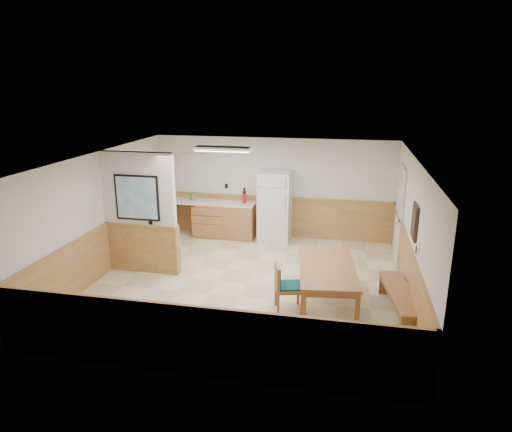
% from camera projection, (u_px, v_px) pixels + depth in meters
% --- Properties ---
extents(ground, '(6.00, 6.00, 0.00)m').
position_uv_depth(ground, '(247.00, 284.00, 8.96)').
color(ground, beige).
rests_on(ground, ground).
extents(ceiling, '(6.00, 6.00, 0.02)m').
position_uv_depth(ceiling, '(246.00, 157.00, 8.25)').
color(ceiling, white).
rests_on(ceiling, back_wall).
extents(back_wall, '(6.00, 0.02, 2.50)m').
position_uv_depth(back_wall, '(273.00, 188.00, 11.42)').
color(back_wall, silver).
rests_on(back_wall, ground).
extents(right_wall, '(0.02, 6.00, 2.50)m').
position_uv_depth(right_wall, '(412.00, 233.00, 8.02)').
color(right_wall, silver).
rests_on(right_wall, ground).
extents(left_wall, '(0.02, 6.00, 2.50)m').
position_uv_depth(left_wall, '(101.00, 214.00, 9.18)').
color(left_wall, silver).
rests_on(left_wall, ground).
extents(wainscot_back, '(6.00, 0.04, 1.00)m').
position_uv_depth(wainscot_back, '(272.00, 217.00, 11.61)').
color(wainscot_back, tan).
rests_on(wainscot_back, ground).
extents(wainscot_right, '(0.04, 6.00, 1.00)m').
position_uv_depth(wainscot_right, '(407.00, 272.00, 8.24)').
color(wainscot_right, tan).
rests_on(wainscot_right, ground).
extents(wainscot_left, '(0.04, 6.00, 1.00)m').
position_uv_depth(wainscot_left, '(106.00, 249.00, 9.39)').
color(wainscot_left, tan).
rests_on(wainscot_left, ground).
extents(partition_wall, '(1.50, 0.20, 2.50)m').
position_uv_depth(partition_wall, '(140.00, 214.00, 9.22)').
color(partition_wall, silver).
rests_on(partition_wall, ground).
extents(kitchen_counter, '(2.20, 0.61, 1.00)m').
position_uv_depth(kitchen_counter, '(224.00, 219.00, 11.58)').
color(kitchen_counter, '#A7713B').
rests_on(kitchen_counter, ground).
extents(exterior_door, '(0.07, 1.02, 2.15)m').
position_uv_depth(exterior_door, '(399.00, 214.00, 9.87)').
color(exterior_door, silver).
rests_on(exterior_door, ground).
extents(kitchen_window, '(0.80, 0.04, 1.00)m').
position_uv_depth(kitchen_window, '(192.00, 173.00, 11.72)').
color(kitchen_window, silver).
rests_on(kitchen_window, back_wall).
extents(wall_painting, '(0.04, 0.50, 0.60)m').
position_uv_depth(wall_painting, '(414.00, 222.00, 7.66)').
color(wall_painting, '#382116').
rests_on(wall_painting, right_wall).
extents(fluorescent_fixture, '(1.20, 0.30, 0.09)m').
position_uv_depth(fluorescent_fixture, '(223.00, 149.00, 9.64)').
color(fluorescent_fixture, silver).
rests_on(fluorescent_fixture, ceiling).
extents(refrigerator, '(0.78, 0.73, 1.74)m').
position_uv_depth(refrigerator, '(275.00, 207.00, 11.16)').
color(refrigerator, silver).
rests_on(refrigerator, ground).
extents(dining_table, '(1.17, 1.99, 0.75)m').
position_uv_depth(dining_table, '(327.00, 271.00, 7.88)').
color(dining_table, '#976237').
rests_on(dining_table, ground).
extents(dining_bench, '(0.61, 1.77, 0.45)m').
position_uv_depth(dining_bench, '(400.00, 297.00, 7.65)').
color(dining_bench, '#976237').
rests_on(dining_bench, ground).
extents(dining_chair, '(0.73, 0.58, 0.85)m').
position_uv_depth(dining_chair, '(283.00, 284.00, 7.79)').
color(dining_chair, '#976237').
rests_on(dining_chair, ground).
extents(fire_extinguisher, '(0.12, 0.12, 0.39)m').
position_uv_depth(fire_extinguisher, '(244.00, 196.00, 11.33)').
color(fire_extinguisher, red).
rests_on(fire_extinguisher, kitchen_counter).
extents(soap_bottle, '(0.07, 0.07, 0.20)m').
position_uv_depth(soap_bottle, '(191.00, 196.00, 11.62)').
color(soap_bottle, '#178127').
rests_on(soap_bottle, kitchen_counter).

